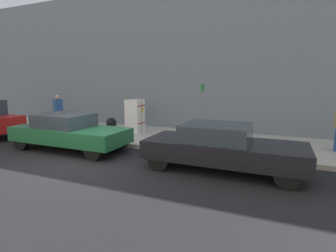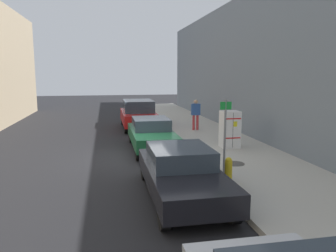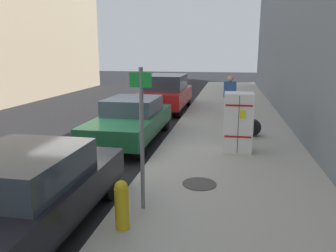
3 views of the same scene
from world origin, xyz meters
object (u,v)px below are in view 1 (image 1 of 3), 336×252
(discarded_refrigerator, at_px, (135,116))
(trash_bag, at_px, (111,123))
(fire_hydrant, at_px, (220,140))
(parked_sedan_dark, at_px, (222,147))
(parked_sedan_green, at_px, (69,131))
(pedestrian_walking_far, at_px, (58,108))
(street_sign_post, at_px, (202,112))

(discarded_refrigerator, xyz_separation_m, trash_bag, (-0.52, -1.77, -0.52))
(fire_hydrant, relative_size, parked_sedan_dark, 0.17)
(parked_sedan_green, bearing_deg, discarded_refrigerator, 163.19)
(trash_bag, bearing_deg, pedestrian_walking_far, -75.18)
(discarded_refrigerator, xyz_separation_m, parked_sedan_dark, (3.31, 4.89, -0.26))
(fire_hydrant, bearing_deg, pedestrian_walking_far, -99.64)
(fire_hydrant, xyz_separation_m, parked_sedan_dark, (1.51, 0.38, 0.14))
(discarded_refrigerator, xyz_separation_m, pedestrian_walking_far, (0.24, -4.65, 0.21))
(fire_hydrant, bearing_deg, discarded_refrigerator, -111.77)
(pedestrian_walking_far, bearing_deg, street_sign_post, 60.09)
(trash_bag, xyz_separation_m, parked_sedan_dark, (3.83, 6.66, 0.26))
(discarded_refrigerator, distance_m, fire_hydrant, 4.87)
(street_sign_post, xyz_separation_m, parked_sedan_green, (1.64, -4.78, -0.81))
(fire_hydrant, distance_m, trash_bag, 6.69)
(pedestrian_walking_far, xyz_separation_m, parked_sedan_green, (3.06, 3.65, -0.46))
(fire_hydrant, distance_m, pedestrian_walking_far, 9.31)
(pedestrian_walking_far, bearing_deg, parked_sedan_green, 29.64)
(parked_sedan_green, height_order, parked_sedan_dark, parked_sedan_green)
(street_sign_post, bearing_deg, trash_bag, -111.47)
(street_sign_post, relative_size, pedestrian_walking_far, 1.39)
(pedestrian_walking_far, relative_size, parked_sedan_dark, 0.38)
(parked_sedan_green, bearing_deg, parked_sedan_dark, 90.00)
(trash_bag, relative_size, parked_sedan_green, 0.12)
(parked_sedan_green, bearing_deg, trash_bag, -168.66)
(discarded_refrigerator, height_order, fire_hydrant, discarded_refrigerator)
(street_sign_post, xyz_separation_m, fire_hydrant, (0.14, 0.72, -0.96))
(street_sign_post, relative_size, parked_sedan_dark, 0.52)
(pedestrian_walking_far, height_order, parked_sedan_green, pedestrian_walking_far)
(fire_hydrant, bearing_deg, parked_sedan_dark, 14.28)
(trash_bag, height_order, parked_sedan_green, parked_sedan_green)
(trash_bag, bearing_deg, parked_sedan_dark, 60.11)
(street_sign_post, height_order, parked_sedan_green, street_sign_post)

